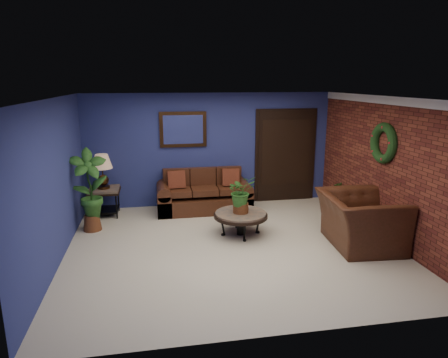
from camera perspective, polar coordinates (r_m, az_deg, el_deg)
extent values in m
plane|color=beige|center=(6.93, 1.13, -9.58)|extent=(5.50, 5.50, 0.00)
cube|color=navy|center=(8.94, -1.96, 4.21)|extent=(5.50, 0.04, 2.50)
cube|color=navy|center=(6.58, -23.01, -0.50)|extent=(0.04, 5.00, 2.50)
cube|color=brown|center=(7.55, 22.10, 1.35)|extent=(0.04, 5.00, 2.50)
cube|color=silver|center=(6.35, 1.24, 11.55)|extent=(5.50, 5.00, 0.02)
cube|color=white|center=(7.39, 22.75, 10.30)|extent=(0.03, 5.00, 0.14)
cube|color=#412711|center=(8.77, -5.86, 7.05)|extent=(1.02, 0.06, 0.77)
cube|color=black|center=(9.36, 8.75, 3.25)|extent=(1.44, 0.06, 2.18)
torus|color=black|center=(7.49, 21.83, 4.78)|extent=(0.16, 0.72, 0.72)
cube|color=#472014|center=(8.69, -2.85, -3.47)|extent=(2.01, 0.87, 0.33)
cube|color=#472014|center=(8.91, -3.14, -1.01)|extent=(1.72, 0.24, 0.82)
cube|color=#472014|center=(8.50, -6.67, -1.79)|extent=(0.55, 0.59, 0.13)
cube|color=#472014|center=(8.55, -2.83, -1.62)|extent=(0.55, 0.59, 0.13)
cube|color=#472014|center=(8.64, 0.94, -1.44)|extent=(0.55, 0.59, 0.13)
cube|color=#472014|center=(8.61, -8.55, -3.33)|extent=(0.29, 0.87, 0.46)
cube|color=#472014|center=(8.81, 2.69, -2.77)|extent=(0.29, 0.87, 0.46)
cube|color=maroon|center=(8.47, -6.81, -0.09)|extent=(0.37, 0.11, 0.37)
cube|color=maroon|center=(8.61, 0.98, 0.24)|extent=(0.37, 0.11, 0.37)
cylinder|color=#4B4641|center=(7.30, 2.40, -4.99)|extent=(0.93, 0.93, 0.05)
cylinder|color=black|center=(7.31, 2.40, -5.25)|extent=(0.98, 0.98, 0.05)
cylinder|color=black|center=(7.37, 2.38, -6.55)|extent=(0.14, 0.14, 0.37)
cube|color=#4B4641|center=(8.63, -16.78, -1.44)|extent=(0.61, 0.61, 0.05)
cube|color=black|center=(8.64, -16.76, -1.70)|extent=(0.64, 0.64, 0.04)
cube|color=black|center=(8.75, -16.58, -4.23)|extent=(0.55, 0.55, 0.03)
cylinder|color=black|center=(8.50, -18.54, -3.79)|extent=(0.03, 0.03, 0.56)
cylinder|color=black|center=(8.44, -15.11, -3.67)|extent=(0.03, 0.03, 0.56)
cylinder|color=black|center=(8.98, -18.10, -2.81)|extent=(0.03, 0.03, 0.56)
cylinder|color=black|center=(8.92, -14.86, -2.69)|extent=(0.03, 0.03, 0.56)
cylinder|color=#412711|center=(8.62, -16.81, -1.12)|extent=(0.25, 0.25, 0.05)
sphere|color=#412711|center=(8.59, -16.86, -0.31)|extent=(0.23, 0.23, 0.23)
cylinder|color=#412711|center=(8.54, -16.95, 0.90)|extent=(0.02, 0.02, 0.29)
cone|color=#A27F61|center=(8.50, -17.05, 2.26)|extent=(0.41, 0.41, 0.29)
cube|color=#553718|center=(8.76, 1.10, -1.65)|extent=(0.43, 0.43, 0.04)
torus|color=#553718|center=(8.85, 1.08, 0.43)|extent=(0.35, 0.09, 0.35)
cylinder|color=#553718|center=(8.67, 0.08, -3.28)|extent=(0.03, 0.03, 0.39)
cylinder|color=#553718|center=(8.68, 2.16, -3.28)|extent=(0.03, 0.03, 0.39)
cylinder|color=#553718|center=(8.97, 0.06, -2.69)|extent=(0.03, 0.03, 0.39)
cylinder|color=#553718|center=(8.98, 2.07, -2.68)|extent=(0.03, 0.03, 0.39)
imported|color=#472014|center=(7.19, 18.82, -5.65)|extent=(1.30, 1.46, 0.89)
cylinder|color=brown|center=(7.26, 2.41, -4.13)|extent=(0.28, 0.28, 0.18)
imported|color=#1D4D18|center=(7.17, 2.43, -1.71)|extent=(0.60, 0.55, 0.56)
cylinder|color=brown|center=(8.59, 15.25, -4.62)|extent=(0.26, 0.26, 0.20)
imported|color=#1D4D18|center=(8.49, 15.40, -2.34)|extent=(0.39, 0.34, 0.61)
cylinder|color=brown|center=(7.98, -18.29, -5.91)|extent=(0.34, 0.34, 0.30)
imported|color=#1D4D18|center=(7.76, -18.72, -0.66)|extent=(0.78, 0.62, 1.31)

